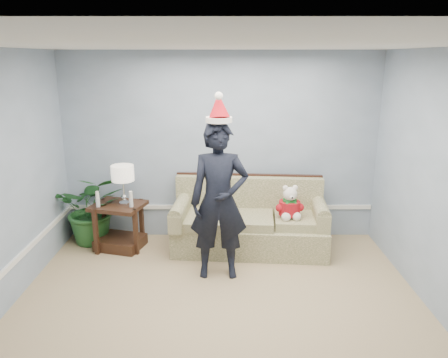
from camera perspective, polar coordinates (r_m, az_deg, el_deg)
room_shell at (r=3.86m, az=-0.79°, el=-3.28°), size 4.54×5.04×2.74m
wainscot_trim at (r=5.43m, az=-13.23°, el=-8.16°), size 4.49×4.99×0.06m
sofa at (r=6.15m, az=3.36°, el=-5.87°), size 2.17×1.06×0.98m
side_table at (r=6.33m, az=-13.45°, el=-6.59°), size 0.80×0.72×0.65m
table_lamp at (r=6.06m, az=-13.10°, el=0.54°), size 0.31×0.31×0.55m
candle_pair at (r=6.06m, az=-14.13°, el=-2.63°), size 0.50×0.06×0.22m
houseplant at (r=6.53m, az=-16.75°, el=-3.65°), size 0.99×0.88×1.04m
man at (r=5.18m, az=-0.64°, el=-2.95°), size 0.71×0.48×1.90m
santa_hat at (r=4.96m, az=-0.68°, el=9.18°), size 0.35×0.38×0.36m
teddy_bear at (r=5.91m, az=8.57°, el=-3.51°), size 0.31×0.34×0.46m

